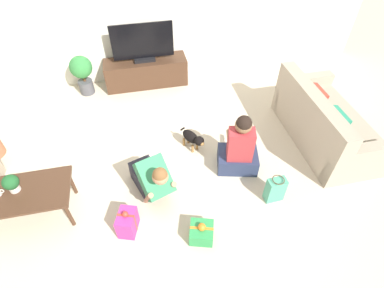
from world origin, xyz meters
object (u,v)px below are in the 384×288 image
(tv_console, at_px, (146,72))
(person_kneeling, at_px, (151,178))
(potted_plant_back_left, at_px, (82,72))
(coffee_table, at_px, (22,195))
(gift_box_b, at_px, (127,222))
(gift_bag_a, at_px, (275,189))
(person_sitting, at_px, (239,150))
(dog, at_px, (193,138))
(sofa_right, at_px, (324,124))
(tabletop_plant, at_px, (11,183))
(gift_box_a, at_px, (202,232))
(tv, at_px, (143,45))

(tv_console, bearing_deg, person_kneeling, -94.42)
(person_kneeling, bearing_deg, potted_plant_back_left, 90.71)
(coffee_table, xyz_separation_m, gift_box_b, (1.09, -0.43, -0.25))
(gift_box_b, bearing_deg, gift_bag_a, 1.64)
(potted_plant_back_left, bearing_deg, tv_console, 2.69)
(person_sitting, xyz_separation_m, gift_box_b, (-1.49, -0.64, -0.19))
(coffee_table, bearing_deg, dog, 17.92)
(sofa_right, distance_m, potted_plant_back_left, 3.91)
(tabletop_plant, bearing_deg, dog, 16.36)
(tv_console, distance_m, gift_box_a, 3.18)
(person_sitting, bearing_deg, dog, -28.12)
(gift_box_a, distance_m, gift_bag_a, 1.04)
(potted_plant_back_left, xyz_separation_m, person_sitting, (2.03, -2.22, -0.08))
(gift_box_b, distance_m, gift_bag_a, 1.77)
(tv, distance_m, gift_box_a, 3.25)
(person_sitting, bearing_deg, coffee_table, 18.64)
(person_sitting, distance_m, tabletop_plant, 2.65)
(tv_console, height_order, dog, tv_console)
(coffee_table, bearing_deg, gift_box_b, -21.52)
(gift_box_a, bearing_deg, potted_plant_back_left, 112.98)
(potted_plant_back_left, height_order, gift_bag_a, potted_plant_back_left)
(dog, bearing_deg, person_sitting, -72.77)
(tv_console, distance_m, person_kneeling, 2.48)
(person_sitting, bearing_deg, gift_box_b, 37.11)
(person_sitting, height_order, gift_box_b, person_sitting)
(coffee_table, distance_m, potted_plant_back_left, 2.49)
(gift_box_a, bearing_deg, gift_bag_a, 17.72)
(dog, height_order, gift_bag_a, gift_bag_a)
(tv, bearing_deg, gift_bag_a, -66.42)
(person_sitting, relative_size, gift_box_b, 2.62)
(tabletop_plant, bearing_deg, person_sitting, 3.47)
(person_sitting, bearing_deg, tv, -52.83)
(potted_plant_back_left, distance_m, person_kneeling, 2.57)
(tv, distance_m, tabletop_plant, 2.95)
(sofa_right, height_order, gift_box_b, sofa_right)
(sofa_right, xyz_separation_m, potted_plant_back_left, (-3.40, 1.94, 0.13))
(dog, relative_size, tabletop_plant, 1.88)
(coffee_table, xyz_separation_m, potted_plant_back_left, (0.55, 2.42, 0.03))
(sofa_right, distance_m, person_kneeling, 2.57)
(coffee_table, distance_m, gift_box_a, 2.02)
(tv_console, bearing_deg, gift_box_a, -85.35)
(gift_box_a, bearing_deg, coffee_table, 159.67)
(gift_bag_a, bearing_deg, sofa_right, 38.31)
(gift_box_a, distance_m, tabletop_plant, 2.11)
(potted_plant_back_left, relative_size, person_sitting, 0.76)
(sofa_right, height_order, potted_plant_back_left, sofa_right)
(sofa_right, height_order, coffee_table, sofa_right)
(tabletop_plant, bearing_deg, tv, 55.56)
(sofa_right, xyz_separation_m, tv_console, (-2.33, 1.99, -0.05))
(tv, distance_m, gift_bag_a, 3.17)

